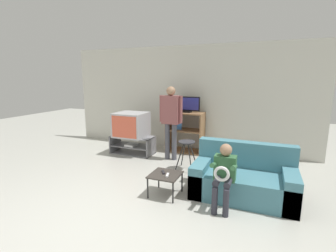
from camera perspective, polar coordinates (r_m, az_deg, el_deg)
name	(u,v)px	position (r m, az deg, el deg)	size (l,w,h in m)	color
ground_plane	(97,220)	(3.51, -16.37, -20.45)	(18.00, 18.00, 0.00)	#B7B7AD
wall_back	(185,98)	(6.24, 3.95, 6.49)	(6.40, 0.06, 2.60)	beige
tv_stand	(133,145)	(6.00, -8.30, -4.40)	(1.04, 0.49, 0.43)	slate
television_main	(131,125)	(5.87, -8.62, 0.32)	(0.72, 0.66, 0.58)	#B2B2B7
media_shelf	(185,132)	(6.03, 4.04, -1.32)	(0.90, 0.48, 0.99)	#8E6642
television_flat	(186,105)	(5.93, 4.34, 4.95)	(0.67, 0.20, 0.38)	black
folding_stool	(187,147)	(4.84, 4.39, -4.89)	(0.37, 0.40, 0.59)	black
snack_table	(165,176)	(3.87, -0.64, -11.72)	(0.46, 0.46, 0.34)	#38332D
remote_control_black	(163,172)	(3.90, -1.11, -10.76)	(0.04, 0.14, 0.02)	#232328
remote_control_white	(167,175)	(3.79, -0.14, -11.43)	(0.04, 0.14, 0.02)	silver
couch	(243,179)	(4.04, 17.23, -11.80)	(1.52, 0.83, 0.80)	teal
person_standing_adult	(171,116)	(5.34, 0.67, 2.38)	(0.53, 0.20, 1.63)	#4C4C56
person_seated_child	(224,172)	(3.51, 13.00, -10.40)	(0.33, 0.43, 0.92)	#2D2D38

